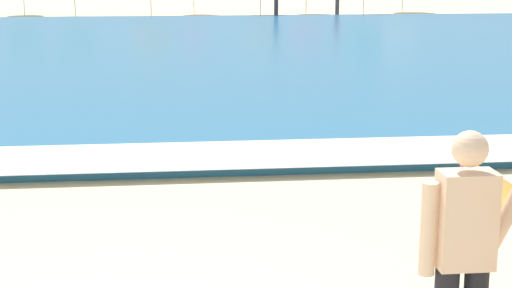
% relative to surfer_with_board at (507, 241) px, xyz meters
% --- Properties ---
extents(sea, '(120.00, 28.00, 0.14)m').
position_rel_surfer_with_board_xyz_m(sea, '(-2.56, 19.43, -0.97)').
color(sea, teal).
rests_on(sea, ground).
extents(surf_foam, '(120.00, 1.58, 0.01)m').
position_rel_surfer_with_board_xyz_m(surf_foam, '(-2.56, 6.03, -0.89)').
color(surf_foam, white).
rests_on(surf_foam, sea).
extents(surfer_with_board, '(0.97, 2.94, 1.73)m').
position_rel_surfer_with_board_xyz_m(surfer_with_board, '(0.00, 0.00, 0.00)').
color(surfer_with_board, black).
rests_on(surfer_with_board, ground).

